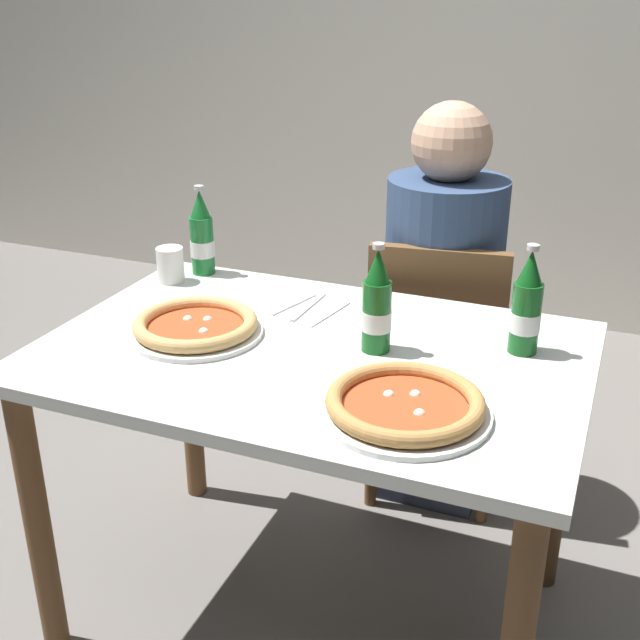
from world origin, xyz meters
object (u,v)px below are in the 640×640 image
(diner_seated, at_px, (440,318))
(napkin_with_cutlery, at_px, (301,307))
(dining_table_main, at_px, (312,394))
(pizza_marinara_far, at_px, (196,326))
(pizza_margherita_near, at_px, (405,405))
(beer_bottle_left, at_px, (526,308))
(beer_bottle_right, at_px, (202,237))
(chair_behind_table, at_px, (437,356))
(beer_bottle_center, at_px, (377,306))
(paper_cup, at_px, (170,265))

(diner_seated, distance_m, napkin_with_cutlery, 0.54)
(dining_table_main, bearing_deg, napkin_with_cutlery, 118.89)
(pizza_marinara_far, bearing_deg, diner_seated, 59.08)
(pizza_margherita_near, relative_size, beer_bottle_left, 1.33)
(beer_bottle_left, bearing_deg, diner_seated, 121.06)
(dining_table_main, relative_size, beer_bottle_right, 4.86)
(diner_seated, height_order, napkin_with_cutlery, diner_seated)
(diner_seated, height_order, beer_bottle_left, diner_seated)
(chair_behind_table, xyz_separation_m, pizza_margherita_near, (0.13, -0.81, 0.29))
(beer_bottle_left, relative_size, beer_bottle_center, 1.00)
(chair_behind_table, relative_size, diner_seated, 0.70)
(pizza_margherita_near, xyz_separation_m, beer_bottle_left, (0.16, 0.36, 0.08))
(diner_seated, height_order, pizza_marinara_far, diner_seated)
(chair_behind_table, distance_m, pizza_margherita_near, 0.87)
(dining_table_main, height_order, beer_bottle_left, beer_bottle_left)
(diner_seated, height_order, beer_bottle_right, diner_seated)
(chair_behind_table, distance_m, paper_cup, 0.82)
(dining_table_main, distance_m, chair_behind_table, 0.65)
(pizza_marinara_far, bearing_deg, chair_behind_table, 56.55)
(napkin_with_cutlery, bearing_deg, beer_bottle_left, -4.87)
(beer_bottle_left, relative_size, paper_cup, 2.60)
(diner_seated, bearing_deg, beer_bottle_left, -58.94)
(beer_bottle_left, height_order, beer_bottle_center, same)
(pizza_margherita_near, xyz_separation_m, beer_bottle_center, (-0.14, 0.25, 0.08))
(beer_bottle_center, bearing_deg, beer_bottle_left, 20.54)
(pizza_marinara_far, xyz_separation_m, beer_bottle_right, (-0.19, 0.37, 0.08))
(chair_behind_table, relative_size, pizza_margherita_near, 2.58)
(pizza_margherita_near, xyz_separation_m, beer_bottle_right, (-0.74, 0.54, 0.08))
(dining_table_main, relative_size, chair_behind_table, 1.41)
(napkin_with_cutlery, bearing_deg, pizza_margherita_near, -46.45)
(beer_bottle_center, bearing_deg, chair_behind_table, 88.74)
(pizza_margherita_near, bearing_deg, beer_bottle_left, 66.12)
(pizza_marinara_far, height_order, beer_bottle_left, beer_bottle_left)
(pizza_marinara_far, distance_m, napkin_with_cutlery, 0.29)
(diner_seated, bearing_deg, pizza_marinara_far, -120.92)
(beer_bottle_left, bearing_deg, paper_cup, 174.75)
(napkin_with_cutlery, distance_m, paper_cup, 0.40)
(chair_behind_table, height_order, napkin_with_cutlery, chair_behind_table)
(dining_table_main, distance_m, beer_bottle_left, 0.51)
(dining_table_main, height_order, chair_behind_table, chair_behind_table)
(dining_table_main, bearing_deg, beer_bottle_left, 20.55)
(pizza_margherita_near, relative_size, napkin_with_cutlery, 1.57)
(dining_table_main, distance_m, diner_seated, 0.68)
(pizza_marinara_far, relative_size, beer_bottle_right, 1.25)
(beer_bottle_center, height_order, napkin_with_cutlery, beer_bottle_center)
(chair_behind_table, relative_size, paper_cup, 8.95)
(chair_behind_table, height_order, pizza_marinara_far, chair_behind_table)
(diner_seated, relative_size, napkin_with_cutlery, 5.78)
(pizza_margherita_near, height_order, paper_cup, paper_cup)
(paper_cup, bearing_deg, beer_bottle_right, 63.22)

